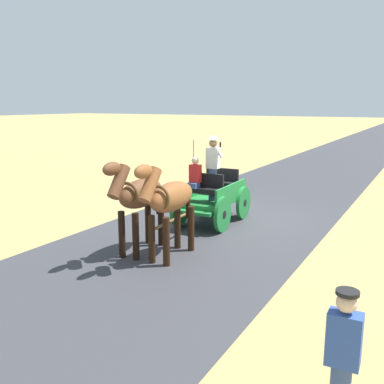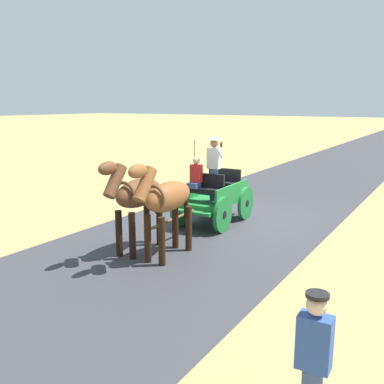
% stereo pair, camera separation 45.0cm
% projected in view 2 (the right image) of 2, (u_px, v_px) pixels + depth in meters
% --- Properties ---
extents(ground_plane, '(200.00, 200.00, 0.00)m').
position_uv_depth(ground_plane, '(232.00, 218.00, 12.81)').
color(ground_plane, tan).
extents(road_surface, '(5.77, 160.00, 0.01)m').
position_uv_depth(road_surface, '(232.00, 218.00, 12.81)').
color(road_surface, '#38383D').
rests_on(road_surface, ground).
extents(horse_drawn_carriage, '(1.49, 4.51, 2.50)m').
position_uv_depth(horse_drawn_carriage, '(213.00, 195.00, 12.16)').
color(horse_drawn_carriage, '#1E7233').
rests_on(horse_drawn_carriage, ground).
extents(horse_near_side, '(0.60, 2.13, 2.21)m').
position_uv_depth(horse_near_side, '(166.00, 199.00, 9.29)').
color(horse_near_side, brown).
rests_on(horse_near_side, ground).
extents(horse_off_side, '(0.65, 2.13, 2.21)m').
position_uv_depth(horse_off_side, '(136.00, 196.00, 9.68)').
color(horse_off_side, brown).
rests_on(horse_off_side, ground).
extents(pedestrian_walking, '(0.33, 0.22, 1.65)m').
position_uv_depth(pedestrian_walking, '(313.00, 367.00, 4.12)').
color(pedestrian_walking, '#384C7F').
rests_on(pedestrian_walking, ground).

